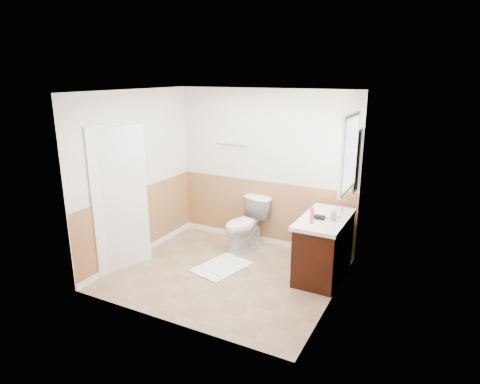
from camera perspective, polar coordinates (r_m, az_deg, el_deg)
The scene contains 32 objects.
floor at distance 5.91m, azimuth -2.01°, elevation -11.26°, with size 3.00×3.00×0.00m, color #8C7051.
ceiling at distance 5.25m, azimuth -2.29°, elevation 13.75°, with size 3.00×3.00×0.00m, color white.
wall_back at distance 6.58m, azimuth 3.43°, elevation 3.22°, with size 3.00×3.00×0.00m, color silver.
wall_front at distance 4.42m, azimuth -10.45°, elevation -3.57°, with size 3.00×3.00×0.00m, color silver.
wall_left at distance 6.30m, azimuth -14.13°, elevation 2.17°, with size 3.00×3.00×0.00m, color silver.
wall_right at distance 4.92m, azimuth 13.29°, elevation -1.69°, with size 3.00×3.00×0.00m, color silver.
wainscot_back at distance 6.77m, azimuth 3.28°, elevation -3.00°, with size 3.00×3.00×0.00m, color #A86D43.
wainscot_front at distance 4.73m, azimuth -9.89°, elevation -12.12°, with size 3.00×3.00×0.00m, color #A86D43.
wainscot_left at distance 6.51m, azimuth -13.60°, elevation -4.26°, with size 2.60×2.60×0.00m, color #A86D43.
wainscot_right at distance 5.19m, azimuth 12.62°, elevation -9.57°, with size 2.60×2.60×0.00m, color #A86D43.
toilet at distance 6.55m, azimuth 0.75°, elevation -4.53°, with size 0.46×0.80×0.81m, color white.
bath_mat at distance 6.08m, azimuth -2.56°, elevation -10.30°, with size 0.55×0.80×0.02m, color white.
vanity_cabinet at distance 5.83m, azimuth 11.49°, elevation -7.64°, with size 0.55×1.10×0.80m, color black.
vanity_knob_left at distance 5.76m, azimuth 8.42°, elevation -6.15°, with size 0.03×0.03×0.03m, color silver.
vanity_knob_right at distance 5.94m, azimuth 9.06°, elevation -5.49°, with size 0.03×0.03×0.03m, color #B6B6BD.
countertop at distance 5.68m, azimuth 11.64°, elevation -3.69°, with size 0.60×1.15×0.05m, color white.
sink_basin at distance 5.80m, azimuth 12.16°, elevation -2.93°, with size 0.36×0.36×0.02m, color silver.
faucet at distance 5.74m, azimuth 13.93°, elevation -2.61°, with size 0.02×0.02×0.14m, color silver.
lotion_bottle at distance 5.38m, azimuth 9.91°, elevation -3.18°, with size 0.05×0.05×0.22m, color #DF3978.
soap_dispenser at distance 5.54m, azimuth 12.78°, elevation -3.03°, with size 0.08×0.08×0.17m, color #9BA1AE.
hair_dryer_body at distance 5.56m, azimuth 10.95°, elevation -3.41°, with size 0.07×0.07×0.14m, color black.
hair_dryer_handle at distance 5.57m, azimuth 10.60°, elevation -3.69°, with size 0.03×0.03×0.07m, color black.
mirror_panel at distance 5.89m, azimuth 15.93°, elevation 4.08°, with size 0.02×0.35×0.90m, color silver.
window_frame at distance 5.36m, azimuth 14.90°, elevation 5.19°, with size 0.04×0.80×1.00m, color white.
window_glass at distance 5.36m, azimuth 15.07°, elevation 5.17°, with size 0.01×0.70×0.90m, color white.
door at distance 5.97m, azimuth -16.07°, elevation -1.02°, with size 0.05×0.80×2.04m, color white.
door_frame at distance 6.02m, azimuth -16.61°, elevation -0.83°, with size 0.02×0.92×2.10m, color white.
door_knob at distance 6.19m, azimuth -13.55°, elevation -0.92°, with size 0.06×0.06×0.06m, color silver.
towel_bar at distance 6.70m, azimuth -1.03°, elevation 6.54°, with size 0.02×0.02×0.62m, color silver.
tp_holder_bar at distance 6.70m, azimuth 2.32°, elevation -1.41°, with size 0.02×0.02×0.14m, color silver.
tp_roll at distance 6.70m, azimuth 2.32°, elevation -1.41°, with size 0.11×0.11×0.10m, color white.
tp_sheet at distance 6.73m, azimuth 2.31°, elevation -2.30°, with size 0.10×0.01×0.16m, color white.
Camera 1 is at (2.58, -4.56, 2.72)m, focal length 30.86 mm.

